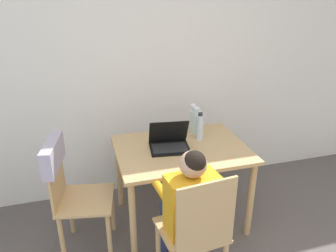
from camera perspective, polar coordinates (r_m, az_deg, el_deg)
wall_back at (r=3.02m, az=-4.50°, el=10.47°), size 6.40×0.05×2.50m
dining_table at (r=2.70m, az=2.31°, el=-5.50°), size 1.05×0.79×0.71m
chair_occupied at (r=2.20m, az=4.87°, el=-18.02°), size 0.44×0.44×0.92m
chair_spare at (r=2.52m, az=-17.25°, el=-8.90°), size 0.50×0.47×0.93m
person_seated at (r=2.18m, az=3.56°, el=-12.77°), size 0.37×0.45×1.02m
laptop at (r=2.64m, az=0.21°, el=-2.69°), size 0.35×0.29×0.23m
flower_vase at (r=2.89m, az=4.74°, el=1.04°), size 0.10×0.10×0.27m
water_bottle at (r=2.77m, az=5.57°, el=-0.19°), size 0.06×0.06×0.24m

